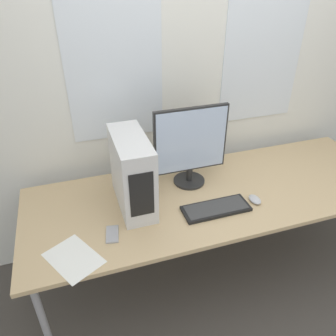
# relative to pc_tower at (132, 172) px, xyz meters

# --- Properties ---
(ground_plane) EXTENTS (14.00, 14.00, 0.00)m
(ground_plane) POSITION_rel_pc_tower_xyz_m (0.57, -0.50, -0.99)
(ground_plane) COLOR #47423D
(wall_back) EXTENTS (8.00, 0.07, 2.70)m
(wall_back) POSITION_rel_pc_tower_xyz_m (0.57, 0.52, 0.37)
(wall_back) COLOR silver
(wall_back) RESTS_ON ground_plane
(desk) EXTENTS (2.56, 0.89, 0.75)m
(desk) POSITION_rel_pc_tower_xyz_m (0.57, -0.05, -0.27)
(desk) COLOR tan
(desk) RESTS_ON ground_plane
(pc_tower) EXTENTS (0.19, 0.48, 0.47)m
(pc_tower) POSITION_rel_pc_tower_xyz_m (0.00, 0.00, 0.00)
(pc_tower) COLOR silver
(pc_tower) RESTS_ON desk
(monitor_main) EXTENTS (0.50, 0.22, 0.55)m
(monitor_main) POSITION_rel_pc_tower_xyz_m (0.42, 0.12, 0.06)
(monitor_main) COLOR black
(monitor_main) RESTS_ON desk
(keyboard) EXTENTS (0.42, 0.16, 0.02)m
(keyboard) POSITION_rel_pc_tower_xyz_m (0.47, -0.23, -0.22)
(keyboard) COLOR black
(keyboard) RESTS_ON desk
(mouse) EXTENTS (0.07, 0.11, 0.03)m
(mouse) POSITION_rel_pc_tower_xyz_m (0.75, -0.23, -0.22)
(mouse) COLOR #B2B2B7
(mouse) RESTS_ON desk
(cell_phone) EXTENTS (0.09, 0.15, 0.01)m
(cell_phone) POSITION_rel_pc_tower_xyz_m (-0.18, -0.25, -0.23)
(cell_phone) COLOR #99999E
(cell_phone) RESTS_ON desk
(paper_sheet_left) EXTENTS (0.33, 0.36, 0.00)m
(paper_sheet_left) POSITION_rel_pc_tower_xyz_m (-0.41, -0.36, -0.23)
(paper_sheet_left) COLOR white
(paper_sheet_left) RESTS_ON desk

